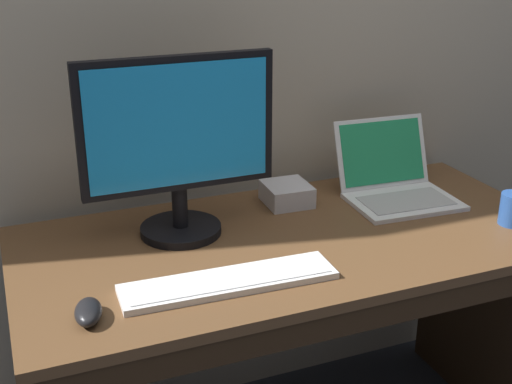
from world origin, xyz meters
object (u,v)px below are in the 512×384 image
at_px(external_monitor, 178,144).
at_px(external_drive_box, 287,194).
at_px(laptop_white, 396,184).
at_px(computer_mouse, 88,312).
at_px(wired_keyboard, 229,281).

xyz_separation_m(external_monitor, external_drive_box, (0.34, 0.09, -0.22)).
height_order(laptop_white, computer_mouse, laptop_white).
bearing_deg(external_drive_box, computer_mouse, -146.62).
bearing_deg(external_monitor, external_drive_box, 15.42).
distance_m(computer_mouse, external_drive_box, 0.76).
xyz_separation_m(laptop_white, external_drive_box, (-0.32, 0.08, -0.01)).
relative_size(wired_keyboard, external_drive_box, 3.69).
bearing_deg(wired_keyboard, external_monitor, 94.79).
xyz_separation_m(external_monitor, wired_keyboard, (0.02, -0.30, -0.24)).
relative_size(computer_mouse, external_drive_box, 0.76).
distance_m(wired_keyboard, computer_mouse, 0.32).
bearing_deg(external_monitor, wired_keyboard, -85.21).
height_order(laptop_white, external_drive_box, laptop_white).
height_order(computer_mouse, external_drive_box, external_drive_box).
height_order(external_monitor, computer_mouse, external_monitor).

